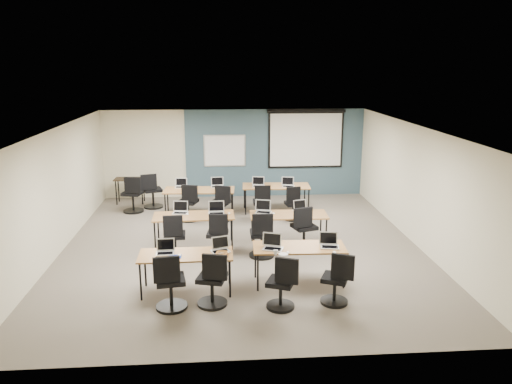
{
  "coord_description": "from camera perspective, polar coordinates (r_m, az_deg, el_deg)",
  "views": [
    {
      "loc": [
        -0.47,
        -10.69,
        4.05
      ],
      "look_at": [
        0.36,
        0.4,
        1.17
      ],
      "focal_mm": 35.0,
      "sensor_mm": 36.0,
      "label": 1
    }
  ],
  "objects": [
    {
      "name": "mouse_7",
      "position": [
        11.47,
        6.26,
        -2.34
      ],
      "size": [
        0.08,
        0.1,
        0.03
      ],
      "primitive_type": "ellipsoid",
      "rotation": [
        0.0,
        0.0,
        0.21
      ],
      "color": "white",
      "rests_on": "training_table_mid_right"
    },
    {
      "name": "task_chair_11",
      "position": [
        13.21,
        4.27,
        -1.63
      ],
      "size": [
        0.46,
        0.46,
        0.95
      ],
      "rotation": [
        0.0,
        0.0,
        0.15
      ],
      "color": "black",
      "rests_on": "floor"
    },
    {
      "name": "laptop_3",
      "position": [
        9.44,
        8.37,
        -5.83
      ],
      "size": [
        0.34,
        0.29,
        0.26
      ],
      "rotation": [
        0.0,
        0.0,
        -0.17
      ],
      "color": "#ADADB5",
      "rests_on": "training_table_front_right"
    },
    {
      "name": "utility_table",
      "position": [
        15.22,
        -14.25,
        1.14
      ],
      "size": [
        0.87,
        0.48,
        0.75
      ],
      "rotation": [
        0.0,
        0.0,
        -0.04
      ],
      "color": "black",
      "rests_on": "floor"
    },
    {
      "name": "wall_back",
      "position": [
        15.44,
        -2.48,
        4.42
      ],
      "size": [
        8.0,
        0.04,
        2.7
      ],
      "primitive_type": "cube",
      "color": "beige",
      "rests_on": "ground"
    },
    {
      "name": "laptop_11",
      "position": [
        13.87,
        3.69,
        0.89
      ],
      "size": [
        0.34,
        0.29,
        0.26
      ],
      "rotation": [
        0.0,
        0.0,
        -0.21
      ],
      "color": "#B5B5BB",
      "rests_on": "training_table_back_right"
    },
    {
      "name": "mouse_3",
      "position": [
        9.18,
        8.95,
        -6.8
      ],
      "size": [
        0.06,
        0.09,
        0.03
      ],
      "primitive_type": "ellipsoid",
      "rotation": [
        0.0,
        0.0,
        -0.05
      ],
      "color": "white",
      "rests_on": "training_table_front_right"
    },
    {
      "name": "snack_plate",
      "position": [
        9.0,
        3.12,
        -7.11
      ],
      "size": [
        0.18,
        0.18,
        0.01
      ],
      "primitive_type": "cylinder",
      "rotation": [
        0.0,
        0.0,
        -0.01
      ],
      "color": "white",
      "rests_on": "training_table_front_right"
    },
    {
      "name": "ceiling",
      "position": [
        10.79,
        -1.76,
        7.31
      ],
      "size": [
        8.0,
        9.0,
        0.02
      ],
      "primitive_type": "cube",
      "color": "white",
      "rests_on": "ground"
    },
    {
      "name": "task_chair_2",
      "position": [
        8.55,
        3.01,
        -10.81
      ],
      "size": [
        0.51,
        0.49,
        0.97
      ],
      "rotation": [
        0.0,
        0.0,
        -0.38
      ],
      "color": "black",
      "rests_on": "floor"
    },
    {
      "name": "task_chair_3",
      "position": [
        8.8,
        9.21,
        -10.22
      ],
      "size": [
        0.51,
        0.48,
        0.97
      ],
      "rotation": [
        0.0,
        0.0,
        -0.42
      ],
      "color": "black",
      "rests_on": "floor"
    },
    {
      "name": "mouse_5",
      "position": [
        11.36,
        -3.09,
        -2.45
      ],
      "size": [
        0.07,
        0.1,
        0.03
      ],
      "primitive_type": "ellipsoid",
      "rotation": [
        0.0,
        0.0,
        -0.15
      ],
      "color": "white",
      "rests_on": "training_table_mid_left"
    },
    {
      "name": "laptop_10",
      "position": [
        13.86,
        0.29,
        0.92
      ],
      "size": [
        0.34,
        0.29,
        0.26
      ],
      "rotation": [
        0.0,
        0.0,
        -0.16
      ],
      "color": "silver",
      "rests_on": "training_table_back_right"
    },
    {
      "name": "training_table_mid_left",
      "position": [
        11.34,
        -7.12,
        -2.86
      ],
      "size": [
        1.82,
        0.76,
        0.73
      ],
      "rotation": [
        0.0,
        0.0,
        0.03
      ],
      "color": "#A76A37",
      "rests_on": "floor"
    },
    {
      "name": "laptop_6",
      "position": [
        11.45,
        0.85,
        -2.0
      ],
      "size": [
        0.36,
        0.31,
        0.27
      ],
      "rotation": [
        0.0,
        0.0,
        -0.26
      ],
      "color": "#9F9FA8",
      "rests_on": "training_table_mid_right"
    },
    {
      "name": "wall_left",
      "position": [
        11.58,
        -21.9,
        -0.04
      ],
      "size": [
        0.04,
        9.0,
        2.7
      ],
      "primitive_type": "cube",
      "color": "beige",
      "rests_on": "ground"
    },
    {
      "name": "mouse_6",
      "position": [
        11.35,
        2.02,
        -2.45
      ],
      "size": [
        0.08,
        0.11,
        0.04
      ],
      "primitive_type": "ellipsoid",
      "rotation": [
        0.0,
        0.0,
        0.15
      ],
      "color": "white",
      "rests_on": "training_table_mid_right"
    },
    {
      "name": "training_table_back_left",
      "position": [
        13.6,
        -6.51,
        0.1
      ],
      "size": [
        1.9,
        0.79,
        0.73
      ],
      "rotation": [
        0.0,
        0.0,
        -0.06
      ],
      "color": "olive",
      "rests_on": "floor"
    },
    {
      "name": "laptop_2",
      "position": [
        9.26,
        1.9,
        -6.08
      ],
      "size": [
        0.36,
        0.3,
        0.27
      ],
      "rotation": [
        0.0,
        0.0,
        -0.33
      ],
      "color": "#ABABB5",
      "rests_on": "training_table_front_right"
    },
    {
      "name": "laptop_7",
      "position": [
        11.61,
        5.08,
        -1.86
      ],
      "size": [
        0.32,
        0.27,
        0.24
      ],
      "rotation": [
        0.0,
        0.0,
        0.27
      ],
      "color": "silver",
      "rests_on": "training_table_mid_right"
    },
    {
      "name": "spare_chair_b",
      "position": [
        14.28,
        -13.89,
        -0.6
      ],
      "size": [
        0.57,
        0.57,
        1.04
      ],
      "rotation": [
        0.0,
        0.0,
        -0.24
      ],
      "color": "black",
      "rests_on": "floor"
    },
    {
      "name": "snack_bowl",
      "position": [
        8.97,
        -3.92,
        -7.07
      ],
      "size": [
        0.25,
        0.25,
        0.05
      ],
      "primitive_type": "imported",
      "rotation": [
        0.0,
        0.0,
        -0.18
      ],
      "color": "olive",
      "rests_on": "training_table_front_left"
    },
    {
      "name": "mouse_9",
      "position": [
        13.64,
        -3.2,
        0.45
      ],
      "size": [
        0.08,
        0.1,
        0.03
      ],
      "primitive_type": "ellipsoid",
      "rotation": [
        0.0,
        0.0,
        -0.31
      ],
      "color": "white",
      "rests_on": "training_table_back_left"
    },
    {
      "name": "whiteboard",
      "position": [
        15.34,
        -3.6,
        4.72
      ],
      "size": [
        1.28,
        0.03,
        0.98
      ],
      "color": "#B9BEC4",
      "rests_on": "wall_back"
    },
    {
      "name": "mouse_0",
      "position": [
        9.03,
        -8.73,
        -7.15
      ],
      "size": [
        0.08,
        0.11,
        0.03
      ],
      "primitive_type": "ellipsoid",
      "rotation": [
        0.0,
        0.0,
        -0.19
      ],
      "color": "white",
      "rests_on": "training_table_front_left"
    },
    {
      "name": "mouse_10",
      "position": [
        13.59,
        0.76,
        0.42
      ],
      "size": [
        0.09,
        0.11,
        0.04
      ],
      "primitive_type": "ellipsoid",
      "rotation": [
        0.0,
        0.0,
        -0.29
      ],
      "color": "white",
      "rests_on": "training_table_back_right"
    },
    {
      "name": "floor",
      "position": [
        11.44,
        -1.66,
        -6.22
      ],
      "size": [
        8.0,
        9.0,
        0.02
      ],
      "primitive_type": "cube",
      "color": "#6B6354",
      "rests_on": "ground"
    },
    {
      "name": "task_chair_4",
      "position": [
        10.82,
        -9.29,
        -5.38
      ],
      "size": [
        0.5,
        0.5,
        0.99
      ],
      "rotation": [
        0.0,
        0.0,
        0.05
      ],
      "color": "black",
      "rests_on": "floor"
    },
    {
      "name": "laptop_9",
      "position": [
        13.85,
        -4.44,
        0.86
      ],
      "size": [
        0.34,
        0.29,
        0.26
      ],
      "rotation": [
        0.0,
        0.0,
        0.1
      ],
      "color": "#BBBBBB",
      "rests_on": "training_table_back_left"
    },
    {
      "name": "training_table_back_right",
      "position": [
        13.97,
        2.31,
        0.56
      ],
      "size": [
        1.87,
        0.78,
        0.73
      ],
      "rotation": [
        0.0,
        0.0,
        -0.05
      ],
      "color": "#9D6A2E",
      "rests_on": "floor"
    },
    {
      "name": "laptop_4",
      "position": [
        11.53,
        -8.64,
        -2.07
      ],
      "size": [
        0.34,
        0.29,
        0.26
      ],
      "rotation": [
        0.0,
        0.0,
        -0.15
      ],
      "color": "#A4A4B1",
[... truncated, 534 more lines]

